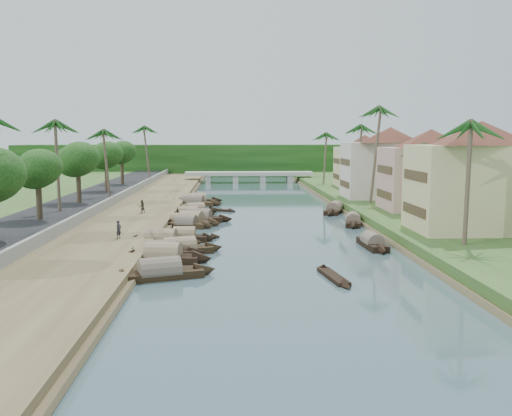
{
  "coord_description": "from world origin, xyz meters",
  "views": [
    {
      "loc": [
        -4.05,
        -53.8,
        9.86
      ],
      "look_at": [
        -1.22,
        9.86,
        2.0
      ],
      "focal_mm": 40.0,
      "sensor_mm": 36.0,
      "label": 1
    }
  ],
  "objects_px": {
    "bridge": "(249,175)",
    "person_near": "(119,230)",
    "sampan_0": "(160,273)",
    "building_near": "(479,176)",
    "sampan_1": "(163,257)"
  },
  "relations": [
    {
      "from": "bridge",
      "to": "person_near",
      "type": "xyz_separation_m",
      "value": [
        -14.2,
        -74.45,
        -0.1
      ]
    },
    {
      "from": "sampan_0",
      "to": "building_near",
      "type": "bearing_deg",
      "value": 4.43
    },
    {
      "from": "bridge",
      "to": "building_near",
      "type": "relative_size",
      "value": 1.89
    },
    {
      "from": "person_near",
      "to": "sampan_0",
      "type": "bearing_deg",
      "value": -127.07
    },
    {
      "from": "building_near",
      "to": "person_near",
      "type": "bearing_deg",
      "value": -179.23
    },
    {
      "from": "sampan_1",
      "to": "person_near",
      "type": "relative_size",
      "value": 5.03
    },
    {
      "from": "bridge",
      "to": "person_near",
      "type": "relative_size",
      "value": 17.06
    },
    {
      "from": "sampan_0",
      "to": "sampan_1",
      "type": "xyz_separation_m",
      "value": [
        -0.38,
        5.43,
        0.0
      ]
    },
    {
      "from": "sampan_1",
      "to": "person_near",
      "type": "height_order",
      "value": "person_near"
    },
    {
      "from": "sampan_1",
      "to": "person_near",
      "type": "distance_m",
      "value": 8.09
    },
    {
      "from": "sampan_1",
      "to": "person_near",
      "type": "bearing_deg",
      "value": 132.85
    },
    {
      "from": "bridge",
      "to": "sampan_0",
      "type": "bearing_deg",
      "value": -96.01
    },
    {
      "from": "bridge",
      "to": "sampan_0",
      "type": "distance_m",
      "value": 86.83
    },
    {
      "from": "bridge",
      "to": "person_near",
      "type": "height_order",
      "value": "person_near"
    },
    {
      "from": "building_near",
      "to": "sampan_1",
      "type": "xyz_separation_m",
      "value": [
        -28.47,
        -6.91,
        -5.96
      ]
    }
  ]
}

